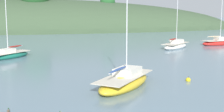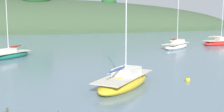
{
  "view_description": "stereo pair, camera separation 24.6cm",
  "coord_description": "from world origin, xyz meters",
  "px_view_note": "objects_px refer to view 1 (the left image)",
  "views": [
    {
      "loc": [
        -5.4,
        -14.17,
        6.54
      ],
      "look_at": [
        0.0,
        20.0,
        1.2
      ],
      "focal_mm": 49.49,
      "sensor_mm": 36.0,
      "label": 1
    },
    {
      "loc": [
        -5.15,
        -14.21,
        6.54
      ],
      "look_at": [
        0.0,
        20.0,
        1.2
      ],
      "focal_mm": 49.49,
      "sensor_mm": 36.0,
      "label": 2
    }
  ],
  "objects_px": {
    "sailboat_navy_dinghy": "(125,81)",
    "sailboat_black_sloop": "(176,46)",
    "sailboat_cream_ketch": "(10,55)",
    "sailboat_blue_center": "(219,43)",
    "duck_lone_left": "(8,111)",
    "mooring_buoy_channel": "(188,80)"
  },
  "relations": [
    {
      "from": "sailboat_cream_ketch",
      "to": "sailboat_navy_dinghy",
      "type": "distance_m",
      "value": 21.34
    },
    {
      "from": "sailboat_blue_center",
      "to": "sailboat_cream_ketch",
      "type": "bearing_deg",
      "value": -164.61
    },
    {
      "from": "mooring_buoy_channel",
      "to": "duck_lone_left",
      "type": "relative_size",
      "value": 1.27
    },
    {
      "from": "sailboat_blue_center",
      "to": "duck_lone_left",
      "type": "xyz_separation_m",
      "value": [
        -31.49,
        -32.22,
        -0.37
      ]
    },
    {
      "from": "sailboat_blue_center",
      "to": "sailboat_navy_dinghy",
      "type": "xyz_separation_m",
      "value": [
        -22.85,
        -27.16,
        0.04
      ]
    },
    {
      "from": "mooring_buoy_channel",
      "to": "sailboat_navy_dinghy",
      "type": "bearing_deg",
      "value": -170.17
    },
    {
      "from": "duck_lone_left",
      "to": "sailboat_black_sloop",
      "type": "bearing_deg",
      "value": 52.69
    },
    {
      "from": "sailboat_black_sloop",
      "to": "duck_lone_left",
      "type": "distance_m",
      "value": 36.34
    },
    {
      "from": "sailboat_cream_ketch",
      "to": "duck_lone_left",
      "type": "height_order",
      "value": "sailboat_cream_ketch"
    },
    {
      "from": "sailboat_blue_center",
      "to": "sailboat_navy_dinghy",
      "type": "distance_m",
      "value": 35.49
    },
    {
      "from": "sailboat_cream_ketch",
      "to": "duck_lone_left",
      "type": "distance_m",
      "value": 22.86
    },
    {
      "from": "sailboat_blue_center",
      "to": "mooring_buoy_channel",
      "type": "height_order",
      "value": "sailboat_blue_center"
    },
    {
      "from": "mooring_buoy_channel",
      "to": "sailboat_black_sloop",
      "type": "bearing_deg",
      "value": 72.24
    },
    {
      "from": "sailboat_navy_dinghy",
      "to": "sailboat_black_sloop",
      "type": "height_order",
      "value": "sailboat_navy_dinghy"
    },
    {
      "from": "sailboat_cream_ketch",
      "to": "sailboat_navy_dinghy",
      "type": "xyz_separation_m",
      "value": [
        12.19,
        -17.51,
        0.07
      ]
    },
    {
      "from": "sailboat_blue_center",
      "to": "sailboat_black_sloop",
      "type": "xyz_separation_m",
      "value": [
        -9.47,
        -3.32,
        0.01
      ]
    },
    {
      "from": "sailboat_cream_ketch",
      "to": "sailboat_blue_center",
      "type": "distance_m",
      "value": 36.35
    },
    {
      "from": "sailboat_blue_center",
      "to": "mooring_buoy_channel",
      "type": "bearing_deg",
      "value": -122.71
    },
    {
      "from": "sailboat_blue_center",
      "to": "mooring_buoy_channel",
      "type": "relative_size",
      "value": 15.98
    },
    {
      "from": "sailboat_black_sloop",
      "to": "mooring_buoy_channel",
      "type": "distance_m",
      "value": 23.92
    },
    {
      "from": "sailboat_cream_ketch",
      "to": "mooring_buoy_channel",
      "type": "distance_m",
      "value": 24.6
    },
    {
      "from": "sailboat_black_sloop",
      "to": "sailboat_cream_ketch",
      "type": "bearing_deg",
      "value": -166.12
    }
  ]
}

